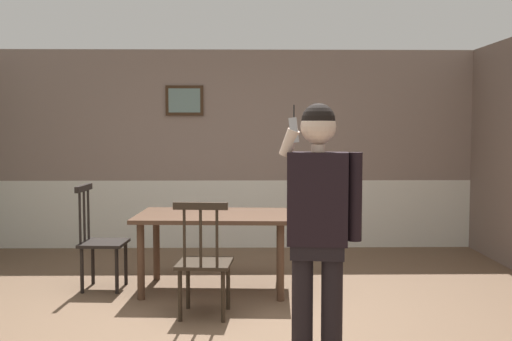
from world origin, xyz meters
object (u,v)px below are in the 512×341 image
(dining_table, at_px, (214,223))
(chair_near_window, at_px, (204,261))
(person_figure, at_px, (319,218))
(chair_by_doorway, at_px, (100,240))

(dining_table, distance_m, chair_near_window, 0.88)
(chair_near_window, bearing_deg, person_figure, -49.87)
(dining_table, height_order, person_figure, person_figure)
(dining_table, height_order, chair_near_window, chair_near_window)
(chair_near_window, height_order, chair_by_doorway, chair_by_doorway)
(chair_near_window, distance_m, chair_by_doorway, 1.43)
(chair_near_window, distance_m, person_figure, 1.54)
(chair_by_doorway, bearing_deg, chair_near_window, 53.45)
(chair_by_doorway, bearing_deg, dining_table, 90.47)
(dining_table, height_order, chair_by_doorway, chair_by_doorway)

